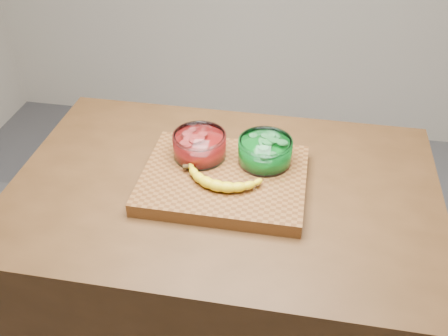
# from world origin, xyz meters

# --- Properties ---
(counter) EXTENTS (1.20, 0.80, 0.90)m
(counter) POSITION_xyz_m (0.00, 0.00, 0.45)
(counter) COLOR #4B2E16
(counter) RESTS_ON ground
(cutting_board) EXTENTS (0.45, 0.35, 0.04)m
(cutting_board) POSITION_xyz_m (0.00, 0.00, 0.92)
(cutting_board) COLOR brown
(cutting_board) RESTS_ON counter
(bowl_red) EXTENTS (0.15, 0.15, 0.07)m
(bowl_red) POSITION_xyz_m (-0.08, 0.07, 0.97)
(bowl_red) COLOR white
(bowl_red) RESTS_ON cutting_board
(bowl_green) EXTENTS (0.15, 0.15, 0.07)m
(bowl_green) POSITION_xyz_m (0.10, 0.08, 0.97)
(bowl_green) COLOR white
(bowl_green) RESTS_ON cutting_board
(banana) EXTENTS (0.25, 0.13, 0.03)m
(banana) POSITION_xyz_m (0.00, -0.04, 0.96)
(banana) COLOR yellow
(banana) RESTS_ON cutting_board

